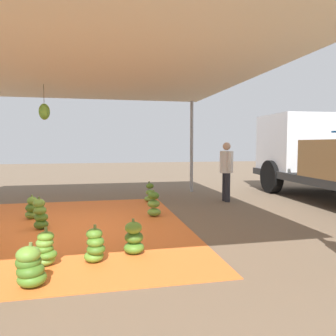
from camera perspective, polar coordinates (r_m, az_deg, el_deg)
name	(u,v)px	position (r m, az deg, el deg)	size (l,w,h in m)	color
ground_plane	(231,220)	(6.64, 10.94, -8.89)	(40.00, 40.00, 0.00)	brown
tarp_orange	(74,227)	(6.14, -16.20, -10.01)	(5.40, 4.00, 0.01)	orange
tent_canopy	(65,69)	(6.11, -17.65, 16.31)	(8.00, 7.00, 2.88)	#9EA0A5
banana_bunch_0	(32,209)	(7.03, -22.85, -6.59)	(0.36, 0.35, 0.49)	#6B9E38
banana_bunch_2	(30,268)	(3.82, -23.10, -15.79)	(0.42, 0.42, 0.46)	#518428
banana_bunch_4	(154,205)	(6.75, -2.51, -6.49)	(0.38, 0.38, 0.55)	#6B9E38
banana_bunch_5	(134,239)	(4.52, -6.03, -12.29)	(0.41, 0.39, 0.49)	#518428
banana_bunch_6	(45,250)	(4.36, -20.74, -13.27)	(0.34, 0.35, 0.48)	#75A83D
banana_bunch_7	(150,193)	(8.43, -3.26, -4.43)	(0.35, 0.35, 0.53)	#75A83D
banana_bunch_8	(95,246)	(4.30, -12.73, -13.31)	(0.36, 0.35, 0.48)	#60932D
banana_bunch_9	(40,215)	(6.16, -21.52, -7.69)	(0.34, 0.34, 0.57)	#477523
worker_1	(226,167)	(8.56, 10.23, 0.16)	(0.56, 0.34, 1.54)	#26262D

